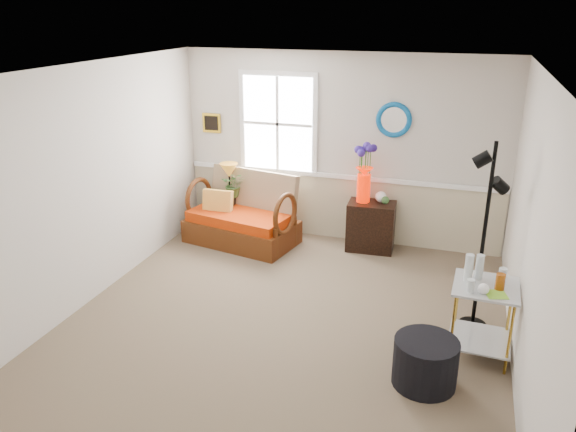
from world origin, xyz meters
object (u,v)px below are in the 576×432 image
(cabinet, at_px, (371,226))
(side_table, at_px, (482,320))
(lamp_stand, at_px, (228,213))
(floor_lamp, at_px, (483,239))
(ottoman, at_px, (425,362))
(loveseat, at_px, (241,210))

(cabinet, bearing_deg, side_table, -59.33)
(lamp_stand, bearing_deg, cabinet, -0.26)
(floor_lamp, bearing_deg, ottoman, -113.44)
(ottoman, bearing_deg, cabinet, 109.40)
(cabinet, bearing_deg, lamp_stand, 176.82)
(side_table, distance_m, floor_lamp, 0.80)
(loveseat, relative_size, floor_lamp, 0.76)
(loveseat, bearing_deg, ottoman, -30.58)
(side_table, bearing_deg, floor_lamp, 96.11)
(lamp_stand, bearing_deg, side_table, -31.33)
(cabinet, relative_size, side_table, 0.91)
(loveseat, xyz_separation_m, side_table, (3.20, -1.84, -0.12))
(ottoman, bearing_deg, side_table, 53.65)
(cabinet, xyz_separation_m, floor_lamp, (1.38, -1.65, 0.65))
(side_table, bearing_deg, cabinet, 123.59)
(side_table, bearing_deg, ottoman, -126.35)
(loveseat, height_order, lamp_stand, loveseat)
(floor_lamp, bearing_deg, loveseat, 153.15)
(floor_lamp, height_order, ottoman, floor_lamp)
(cabinet, height_order, floor_lamp, floor_lamp)
(floor_lamp, bearing_deg, side_table, -87.73)
(loveseat, bearing_deg, cabinet, 21.25)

